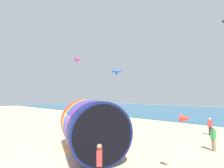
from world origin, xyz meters
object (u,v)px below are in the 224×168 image
object	(u,v)px
kite_handler	(99,164)
kite_magenta_delta	(78,59)
bystander_mid_beach	(210,126)
beach_flag	(185,121)
kite_blue_parafoil	(116,71)
bystander_far_left	(213,139)
giant_inflatable_tube	(91,127)

from	to	relation	value
kite_handler	kite_magenta_delta	bearing A→B (deg)	146.78
bystander_mid_beach	beach_flag	world-z (taller)	beach_flag
kite_handler	bystander_mid_beach	xyz separation A→B (m)	(0.92, 13.24, -0.04)
kite_handler	kite_blue_parafoil	bearing A→B (deg)	128.15
kite_magenta_delta	bystander_far_left	xyz separation A→B (m)	(17.54, -1.79, -8.15)
kite_blue_parafoil	bystander_mid_beach	bearing A→B (deg)	18.93
giant_inflatable_tube	beach_flag	world-z (taller)	giant_inflatable_tube
kite_handler	bystander_far_left	size ratio (longest dim) A/B	1.03
kite_handler	beach_flag	bearing A→B (deg)	50.11
kite_magenta_delta	kite_blue_parafoil	bearing A→B (deg)	1.80
giant_inflatable_tube	kite_handler	size ratio (longest dim) A/B	3.71
giant_inflatable_tube	bystander_far_left	distance (m)	8.15
bystander_mid_beach	bystander_far_left	world-z (taller)	bystander_far_left
kite_magenta_delta	bystander_mid_beach	world-z (taller)	kite_magenta_delta
giant_inflatable_tube	kite_blue_parafoil	distance (m)	10.39
bystander_mid_beach	giant_inflatable_tube	bearing A→B (deg)	-110.91
bystander_mid_beach	kite_handler	bearing A→B (deg)	-93.98
kite_magenta_delta	bystander_mid_beach	xyz separation A→B (m)	(16.12, 3.28, -8.15)
bystander_far_left	beach_flag	xyz separation A→B (m)	(0.11, -5.23, 1.69)
beach_flag	bystander_mid_beach	bearing A→B (deg)	98.45
kite_blue_parafoil	bystander_mid_beach	xyz separation A→B (m)	(8.92, 3.06, -5.72)
giant_inflatable_tube	kite_magenta_delta	xyz separation A→B (m)	(-11.94, 7.65, 7.28)
kite_handler	kite_blue_parafoil	distance (m)	14.14
bystander_mid_beach	bystander_far_left	xyz separation A→B (m)	(1.42, -5.08, 0.01)
giant_inflatable_tube	kite_blue_parafoil	bearing A→B (deg)	121.04
giant_inflatable_tube	kite_handler	bearing A→B (deg)	-35.28
kite_blue_parafoil	bystander_far_left	world-z (taller)	kite_blue_parafoil
kite_magenta_delta	beach_flag	bearing A→B (deg)	-21.70
kite_blue_parafoil	giant_inflatable_tube	bearing A→B (deg)	-58.96
kite_magenta_delta	giant_inflatable_tube	bearing A→B (deg)	-32.65
giant_inflatable_tube	beach_flag	distance (m)	5.80
kite_blue_parafoil	kite_magenta_delta	bearing A→B (deg)	-178.20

